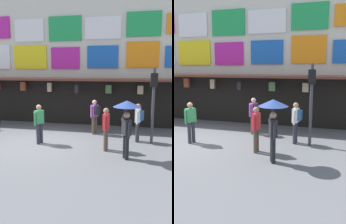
% 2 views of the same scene
% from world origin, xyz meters
% --- Properties ---
extents(ground_plane, '(80.00, 80.00, 0.00)m').
position_xyz_m(ground_plane, '(0.00, 0.00, 0.00)').
color(ground_plane, slate).
extents(shopfront, '(18.00, 2.60, 8.00)m').
position_xyz_m(shopfront, '(-0.00, 4.57, 3.96)').
color(shopfront, beige).
rests_on(shopfront, ground).
extents(traffic_light_far, '(0.29, 0.33, 3.20)m').
position_xyz_m(traffic_light_far, '(4.71, 1.03, 2.14)').
color(traffic_light_far, '#38383D').
rests_on(traffic_light_far, ground).
extents(pedestrian_with_umbrella, '(0.96, 0.96, 2.08)m').
position_xyz_m(pedestrian_with_umbrella, '(3.74, -1.12, 1.64)').
color(pedestrian_with_umbrella, black).
rests_on(pedestrian_with_umbrella, ground).
extents(pedestrian_in_white, '(0.35, 0.49, 1.68)m').
position_xyz_m(pedestrian_in_white, '(0.06, -0.07, 0.95)').
color(pedestrian_in_white, '#2D2D38').
rests_on(pedestrian_in_white, ground).
extents(pedestrian_in_black, '(0.39, 0.53, 1.68)m').
position_xyz_m(pedestrian_in_black, '(4.13, 1.12, 0.98)').
color(pedestrian_in_black, '#2D2D38').
rests_on(pedestrian_in_black, ground).
extents(pedestrian_in_green, '(0.46, 0.48, 1.68)m').
position_xyz_m(pedestrian_in_green, '(2.06, 2.00, 0.98)').
color(pedestrian_in_green, brown).
rests_on(pedestrian_in_green, ground).
extents(pedestrian_in_red, '(0.23, 0.53, 1.68)m').
position_xyz_m(pedestrian_in_red, '(2.92, -0.34, 0.95)').
color(pedestrian_in_red, brown).
rests_on(pedestrian_in_red, ground).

